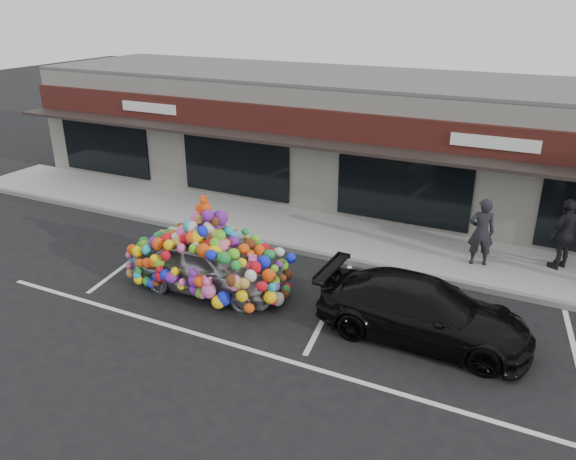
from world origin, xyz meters
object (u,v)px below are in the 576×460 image
at_px(black_sedan, 423,311).
at_px(pedestrian_a, 481,232).
at_px(toy_car, 208,260).
at_px(pedestrian_c, 565,234).

distance_m(black_sedan, pedestrian_a, 4.06).
xyz_separation_m(toy_car, pedestrian_a, (5.90, 4.19, 0.26)).
relative_size(black_sedan, pedestrian_c, 2.35).
bearing_deg(toy_car, pedestrian_c, -60.68).
bearing_deg(toy_car, pedestrian_a, -57.23).
height_order(toy_car, pedestrian_a, toy_car).
relative_size(pedestrian_a, pedestrian_c, 0.96).
bearing_deg(black_sedan, pedestrian_a, -7.26).
xyz_separation_m(black_sedan, pedestrian_a, (0.56, 4.00, 0.42)).
xyz_separation_m(toy_car, black_sedan, (5.34, 0.20, -0.16)).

